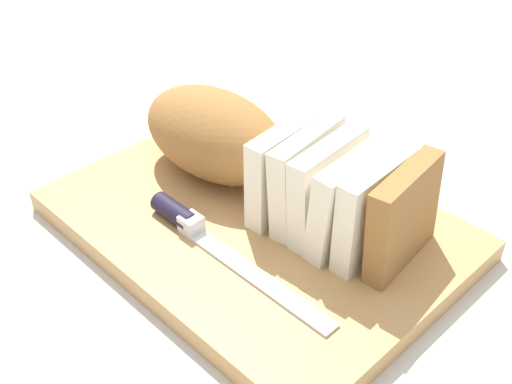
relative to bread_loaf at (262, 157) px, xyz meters
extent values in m
plane|color=beige|center=(0.02, -0.03, -0.07)|extent=(3.00, 3.00, 0.00)
cube|color=tan|center=(0.02, -0.03, -0.06)|extent=(0.40, 0.29, 0.02)
ellipsoid|color=#996633|center=(-0.07, -0.01, 0.00)|extent=(0.19, 0.12, 0.10)
cube|color=#F2E8CC|center=(0.03, 0.00, 0.00)|extent=(0.03, 0.10, 0.10)
cube|color=#F2E8CC|center=(0.06, 0.01, 0.00)|extent=(0.04, 0.10, 0.10)
cube|color=#F2E8CC|center=(0.08, 0.01, 0.00)|extent=(0.03, 0.10, 0.10)
cube|color=#F2E8CC|center=(0.11, 0.01, 0.00)|extent=(0.03, 0.10, 0.10)
cube|color=#F2E8CC|center=(0.13, 0.01, 0.00)|extent=(0.03, 0.10, 0.10)
cube|color=#996633|center=(0.16, 0.02, 0.00)|extent=(0.04, 0.10, 0.10)
cube|color=silver|center=(0.09, -0.09, -0.05)|extent=(0.18, 0.02, 0.00)
cylinder|color=black|center=(-0.03, -0.09, -0.04)|extent=(0.05, 0.02, 0.02)
cube|color=silver|center=(-0.01, -0.09, -0.04)|extent=(0.02, 0.02, 0.02)
sphere|color=tan|center=(-0.03, -0.01, -0.04)|extent=(0.01, 0.01, 0.01)
sphere|color=tan|center=(0.04, 0.04, -0.05)|extent=(0.01, 0.01, 0.01)
camera|label=1|loc=(0.39, -0.39, 0.37)|focal=45.71mm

